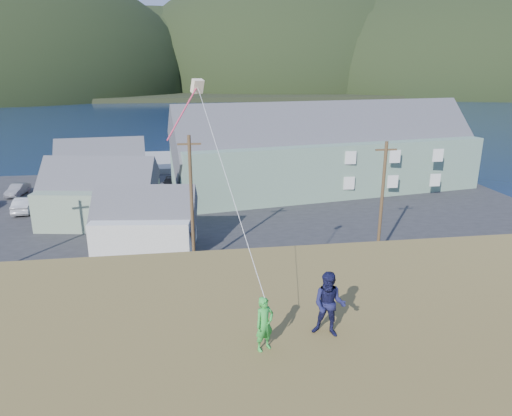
{
  "coord_description": "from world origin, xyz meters",
  "views": [
    {
      "loc": [
        0.31,
        -29.31,
        14.1
      ],
      "look_at": [
        2.78,
        -12.27,
        8.8
      ],
      "focal_mm": 32.0,
      "sensor_mm": 36.0,
      "label": 1
    }
  ],
  "objects": [
    {
      "name": "ground",
      "position": [
        0.0,
        0.0,
        0.0
      ],
      "size": [
        900.0,
        900.0,
        0.0
      ],
      "primitive_type": "plane",
      "color": "#0A1638",
      "rests_on": "ground"
    },
    {
      "name": "grass_strip",
      "position": [
        0.0,
        -2.0,
        0.05
      ],
      "size": [
        110.0,
        8.0,
        0.1
      ],
      "primitive_type": "cube",
      "color": "#4C3D19",
      "rests_on": "ground"
    },
    {
      "name": "waterfront_lot",
      "position": [
        0.0,
        17.0,
        0.06
      ],
      "size": [
        72.0,
        36.0,
        0.12
      ],
      "primitive_type": "cube",
      "color": "#28282B",
      "rests_on": "ground"
    },
    {
      "name": "wharf",
      "position": [
        -6.0,
        40.0,
        0.45
      ],
      "size": [
        26.0,
        14.0,
        0.9
      ],
      "primitive_type": "cube",
      "color": "gray",
      "rests_on": "ground"
    },
    {
      "name": "far_shore",
      "position": [
        0.0,
        330.0,
        1.0
      ],
      "size": [
        900.0,
        320.0,
        2.0
      ],
      "primitive_type": "cube",
      "color": "black",
      "rests_on": "ground"
    },
    {
      "name": "far_hills",
      "position": [
        35.59,
        279.38,
        2.0
      ],
      "size": [
        760.0,
        265.0,
        143.0
      ],
      "color": "black",
      "rests_on": "ground"
    },
    {
      "name": "lodge",
      "position": [
        16.23,
        21.98,
        4.85
      ],
      "size": [
        37.02,
        15.77,
        12.61
      ],
      "rotation": [
        0.0,
        0.0,
        0.16
      ],
      "color": "slate",
      "rests_on": "waterfront_lot"
    },
    {
      "name": "shed_palegreen_near",
      "position": [
        -8.31,
        13.24,
        2.84
      ],
      "size": [
        11.32,
        8.18,
        7.56
      ],
      "rotation": [
        0.0,
        0.0,
        -0.17
      ],
      "color": "gray",
      "rests_on": "waterfront_lot"
    },
    {
      "name": "shed_white",
      "position": [
        -3.49,
        5.67,
        2.45
      ],
      "size": [
        8.54,
        6.18,
        6.36
      ],
      "rotation": [
        0.0,
        0.0,
        -0.12
      ],
      "color": "silver",
      "rests_on": "waterfront_lot"
    },
    {
      "name": "shed_palegreen_far",
      "position": [
        -10.66,
        28.2,
        2.74
      ],
      "size": [
        11.16,
        7.02,
        7.16
      ],
      "rotation": [
        0.0,
        0.0,
        0.1
      ],
      "color": "gray",
      "rests_on": "waterfront_lot"
    },
    {
      "name": "utility_poles",
      "position": [
        -0.33,
        1.5,
        4.76
      ],
      "size": [
        29.63,
        0.24,
        9.7
      ],
      "color": "#47331E",
      "rests_on": "waterfront_lot"
    },
    {
      "name": "parked_cars",
      "position": [
        -10.03,
        21.0,
        0.85
      ],
      "size": [
        25.11,
        12.95,
        1.58
      ],
      "color": "#B4B5B9",
      "rests_on": "waterfront_lot"
    },
    {
      "name": "kite_flyer_green",
      "position": [
        1.97,
        -19.33,
        7.93
      ],
      "size": [
        0.63,
        0.56,
        1.46
      ],
      "primitive_type": "imported",
      "rotation": [
        0.0,
        0.0,
        0.49
      ],
      "color": "green",
      "rests_on": "hillside"
    },
    {
      "name": "kite_flyer_navy",
      "position": [
        3.77,
        -18.93,
        8.11
      ],
      "size": [
        1.09,
        1.0,
        1.82
      ],
      "primitive_type": "imported",
      "rotation": [
        0.0,
        0.0,
        -0.45
      ],
      "color": "#16173E",
      "rests_on": "hillside"
    },
    {
      "name": "kite_rig",
      "position": [
        0.62,
        -10.39,
        13.17
      ],
      "size": [
        1.28,
        4.95,
        10.51
      ],
      "color": "beige",
      "rests_on": "ground"
    }
  ]
}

